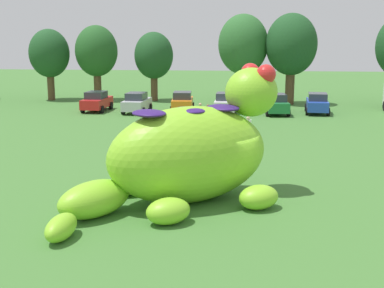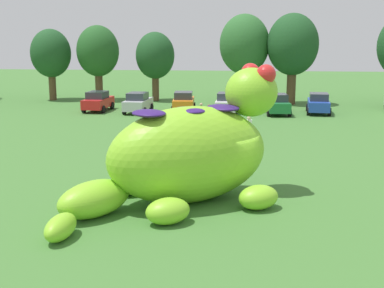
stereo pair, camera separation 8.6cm
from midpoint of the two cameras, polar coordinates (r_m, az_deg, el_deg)
ground_plane at (r=21.02m, az=4.03°, el=-5.79°), size 160.00×160.00×0.00m
giant_inflatable_creature at (r=19.91m, az=-0.20°, el=-1.01°), size 8.44×8.89×5.27m
car_red at (r=45.73m, az=-10.27°, el=4.67°), size 2.07×4.17×1.72m
car_silver at (r=44.27m, az=-5.92°, el=4.56°), size 2.09×4.18×1.72m
car_orange at (r=44.68m, az=-0.88°, el=4.69°), size 2.16×4.21×1.72m
car_white at (r=44.01m, az=3.91°, el=4.56°), size 2.02×4.14×1.72m
car_green at (r=43.63m, az=9.41°, el=4.36°), size 2.23×4.24×1.72m
car_blue at (r=44.84m, az=13.82°, el=4.38°), size 2.20×4.23×1.72m
tree_left at (r=54.66m, az=-15.26°, el=9.57°), size 4.02×4.02×7.13m
tree_mid_left at (r=53.34m, az=-10.29°, el=10.00°), size 4.22×4.22×7.49m
tree_centre_left at (r=52.31m, az=-4.04°, el=9.65°), size 3.85×3.85×6.84m
tree_centre at (r=50.87m, az=5.85°, el=10.80°), size 4.79×4.79×8.51m
tree_centre_right at (r=50.22m, az=11.09°, el=10.65°), size 4.81×4.81×8.53m
spectator_mid_field at (r=36.33m, az=1.94°, el=3.05°), size 0.38×0.26×1.71m
spectator_by_cars at (r=31.12m, az=6.34°, el=1.53°), size 0.38×0.26×1.71m
spectator_wandering at (r=37.08m, az=1.08°, el=3.23°), size 0.38×0.26×1.71m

